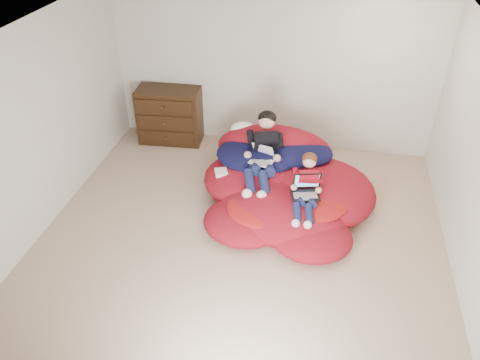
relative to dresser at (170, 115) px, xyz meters
The scene contains 9 objects.
room_shell 2.77m from the dresser, 53.84° to the right, with size 5.10×5.10×2.77m.
dresser is the anchor object (origin of this frame).
beanbag_pile 2.46m from the dresser, 33.55° to the right, with size 2.38×2.33×0.87m.
cream_pillow 1.46m from the dresser, 22.56° to the right, with size 0.40×0.26×0.26m, color white.
older_boy 2.09m from the dresser, 33.95° to the right, with size 0.44×1.16×0.77m.
younger_boy 2.92m from the dresser, 35.99° to the right, with size 0.31×0.89×0.58m.
laptop_white 2.13m from the dresser, 35.68° to the right, with size 0.35×0.38×0.20m.
laptop_black 2.95m from the dresser, 36.77° to the right, with size 0.39×0.36×0.25m.
power_adapter 1.86m from the dresser, 49.98° to the right, with size 0.16×0.16×0.06m, color silver.
Camera 1 is at (0.85, -4.31, 3.94)m, focal length 35.00 mm.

